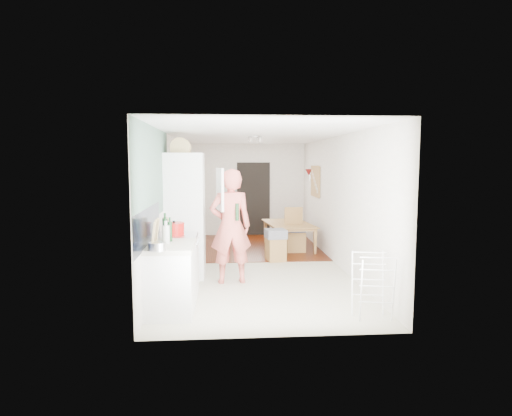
{
  "coord_description": "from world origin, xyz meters",
  "views": [
    {
      "loc": [
        -0.57,
        -8.17,
        1.98
      ],
      "look_at": [
        0.03,
        0.2,
        1.1
      ],
      "focal_mm": 30.0,
      "sensor_mm": 36.0,
      "label": 1
    }
  ],
  "objects": [
    {
      "name": "pinboard_frame",
      "position": [
        1.57,
        1.9,
        1.55
      ],
      "size": [
        0.0,
        0.94,
        0.74
      ],
      "primitive_type": "cube",
      "color": "#A67944",
      "rests_on": "room_shell"
    },
    {
      "name": "doorway_recess",
      "position": [
        0.2,
        3.48,
        1.0
      ],
      "size": [
        0.9,
        0.04,
        2.0
      ],
      "primitive_type": "cube",
      "color": "black",
      "rests_on": "room_shell"
    },
    {
      "name": "wall_sconce",
      "position": [
        1.54,
        2.55,
        1.75
      ],
      "size": [
        0.18,
        0.18,
        0.16
      ],
      "primitive_type": "cone",
      "color": "maroon",
      "rests_on": "room_shell"
    },
    {
      "name": "cooker_top",
      "position": [
        -1.3,
        -1.8,
        0.9
      ],
      "size": [
        0.6,
        0.6,
        0.04
      ],
      "primitive_type": "cube",
      "color": "#B8B8BB",
      "rests_on": "room_shell"
    },
    {
      "name": "drying_rack",
      "position": [
        1.29,
        -2.99,
        0.42
      ],
      "size": [
        0.51,
        0.47,
        0.84
      ],
      "primitive_type": null,
      "rotation": [
        0.0,
        0.0,
        -0.21
      ],
      "color": "white",
      "rests_on": "floor"
    },
    {
      "name": "range_cooker",
      "position": [
        -1.3,
        -1.8,
        0.44
      ],
      "size": [
        0.6,
        0.6,
        0.88
      ],
      "primitive_type": "cube",
      "color": "white",
      "rests_on": "room_shell"
    },
    {
      "name": "tile_splashback",
      "position": [
        -1.59,
        -2.55,
        1.15
      ],
      "size": [
        0.02,
        1.9,
        0.5
      ],
      "primitive_type": "cube",
      "color": "black",
      "rests_on": "room_shell"
    },
    {
      "name": "red_casserole",
      "position": [
        -1.34,
        -1.82,
        1.01
      ],
      "size": [
        0.35,
        0.35,
        0.18
      ],
      "primitive_type": "cylinder",
      "rotation": [
        0.0,
        0.0,
        -0.12
      ],
      "color": "red",
      "rests_on": "cooker_top"
    },
    {
      "name": "base_cabinet",
      "position": [
        -1.3,
        -2.55,
        0.43
      ],
      "size": [
        0.6,
        0.9,
        0.86
      ],
      "primitive_type": "cube",
      "color": "white",
      "rests_on": "room_shell"
    },
    {
      "name": "floor",
      "position": [
        0.0,
        0.0,
        0.0
      ],
      "size": [
        3.2,
        7.0,
        0.01
      ],
      "primitive_type": "cube",
      "color": "beige",
      "rests_on": "ground"
    },
    {
      "name": "bread_bin",
      "position": [
        -1.32,
        -0.79,
        2.24
      ],
      "size": [
        0.39,
        0.37,
        0.18
      ],
      "primitive_type": null,
      "rotation": [
        0.0,
        0.0,
        -0.13
      ],
      "color": "tan",
      "rests_on": "fridge_housing"
    },
    {
      "name": "bottle_b",
      "position": [
        -1.33,
        -2.35,
        1.05
      ],
      "size": [
        0.07,
        0.07,
        0.27
      ],
      "primitive_type": "cylinder",
      "rotation": [
        0.0,
        0.0,
        0.09
      ],
      "color": "#173C1C",
      "rests_on": "worktop"
    },
    {
      "name": "fridge_interior",
      "position": [
        -0.96,
        -0.78,
        1.55
      ],
      "size": [
        0.02,
        0.52,
        0.66
      ],
      "primitive_type": "cube",
      "color": "white",
      "rests_on": "room_shell"
    },
    {
      "name": "worktop",
      "position": [
        -1.3,
        -2.55,
        0.89
      ],
      "size": [
        0.62,
        0.92,
        0.06
      ],
      "primitive_type": "cube",
      "color": "beige",
      "rests_on": "room_shell"
    },
    {
      "name": "fridge_housing",
      "position": [
        -1.27,
        -0.78,
        1.07
      ],
      "size": [
        0.66,
        0.66,
        2.15
      ],
      "primitive_type": "cube",
      "color": "white",
      "rests_on": "room_shell"
    },
    {
      "name": "bottle_a",
      "position": [
        -1.4,
        -2.32,
        1.07
      ],
      "size": [
        0.09,
        0.09,
        0.31
      ],
      "primitive_type": "cylinder",
      "rotation": [
        0.0,
        0.0,
        -0.27
      ],
      "color": "#173C1C",
      "rests_on": "worktop"
    },
    {
      "name": "chopping_boards",
      "position": [
        -1.45,
        -2.81,
        1.1
      ],
      "size": [
        0.11,
        0.27,
        0.37
      ],
      "primitive_type": null,
      "rotation": [
        0.0,
        0.0,
        0.28
      ],
      "color": "tan",
      "rests_on": "worktop"
    },
    {
      "name": "fridge_door",
      "position": [
        -0.66,
        -1.08,
        1.55
      ],
      "size": [
        0.14,
        0.56,
        0.7
      ],
      "primitive_type": "cube",
      "rotation": [
        0.0,
        0.0,
        -1.4
      ],
      "color": "white",
      "rests_on": "room_shell"
    },
    {
      "name": "room_shell",
      "position": [
        0.0,
        0.0,
        1.25
      ],
      "size": [
        3.2,
        7.0,
        2.5
      ],
      "primitive_type": null,
      "color": "beige",
      "rests_on": "ground"
    },
    {
      "name": "pepper_mill_back",
      "position": [
        -1.45,
        -2.02,
        1.04
      ],
      "size": [
        0.08,
        0.08,
        0.23
      ],
      "primitive_type": "cylinder",
      "rotation": [
        0.0,
        0.0,
        -0.25
      ],
      "color": "tan",
      "rests_on": "worktop"
    },
    {
      "name": "dining_chair",
      "position": [
        0.98,
        1.19,
        0.49
      ],
      "size": [
        0.43,
        0.43,
        0.99
      ],
      "primitive_type": null,
      "rotation": [
        0.0,
        0.0,
        0.02
      ],
      "color": "#A67944",
      "rests_on": "floor"
    },
    {
      "name": "stool",
      "position": [
        0.44,
        0.33,
        0.23
      ],
      "size": [
        0.42,
        0.42,
        0.47
      ],
      "primitive_type": null,
      "rotation": [
        0.0,
        0.0,
        0.21
      ],
      "color": "#A67944",
      "rests_on": "floor"
    },
    {
      "name": "sage_wall_panel",
      "position": [
        -1.59,
        -2.0,
        1.85
      ],
      "size": [
        0.02,
        3.0,
        1.3
      ],
      "primitive_type": "cube",
      "color": "slate",
      "rests_on": "room_shell"
    },
    {
      "name": "steel_pan",
      "position": [
        -1.4,
        -2.98,
        0.97
      ],
      "size": [
        0.24,
        0.24,
        0.1
      ],
      "primitive_type": "cylinder",
      "rotation": [
        0.0,
        0.0,
        -0.19
      ],
      "color": "#B8B8BB",
      "rests_on": "worktop"
    },
    {
      "name": "dining_table",
      "position": [
        0.92,
        1.56,
        0.25
      ],
      "size": [
        0.97,
        1.52,
        0.51
      ],
      "primitive_type": "imported",
      "rotation": [
        0.0,
        0.0,
        1.69
      ],
      "color": "#A67944",
      "rests_on": "floor"
    },
    {
      "name": "person",
      "position": [
        -0.49,
        -1.19,
        1.11
      ],
      "size": [
        0.87,
        0.62,
        2.23
      ],
      "primitive_type": "imported",
      "rotation": [
        0.0,
        0.0,
        3.25
      ],
      "color": "#DC6458",
      "rests_on": "floor"
    },
    {
      "name": "grey_drape",
      "position": [
        0.44,
        0.34,
        0.55
      ],
      "size": [
        0.45,
        0.45,
        0.18
      ],
      "primitive_type": "cube",
      "rotation": [
        0.0,
        0.0,
        0.14
      ],
      "color": "gray",
      "rests_on": "stool"
    },
    {
      "name": "pinboard",
      "position": [
        1.58,
        1.9,
        1.55
      ],
      "size": [
        0.03,
        0.9,
        0.7
      ],
      "primitive_type": "cube",
      "color": "tan",
      "rests_on": "room_shell"
    },
    {
      "name": "bottle_c",
      "position": [
        -1.36,
        -2.51,
        1.04
      ],
      "size": [
        0.12,
        0.12,
        0.24
      ],
      "primitive_type": "cylinder",
      "rotation": [
        0.0,
        0.0,
        0.29
      ],
      "color": "beige",
      "rests_on": "worktop"
    },
    {
      "name": "pepper_mill_front",
      "position": [
        -1.4,
        -2.17,
        1.04
      ],
      "size": [
        0.08,
        0.08,
        0.24
      ],
      "primitive_type": "cylinder",
      "rotation": [
        0.0,
        0.0,
        0.28
      ],
      "color": "tan",
      "rests_on": "worktop"
    },
    {
      "name": "wood_floor_overlay",
      "position": [
        0.0,
        1.85,
        0.01
      ],
      "size": [
        3.2,
        3.3,
        0.01
      ],
      "primitive_type": "cube",
      "color": "#551D07",
      "rests_on": "room_shell"
    },
    {
      "name": "held_bottle",
      "position": [
        -0.38,
        -1.3,
        1.19
      ],
      "size": [
        0.06,
        0.06,
        0.28
      ],
      "primitive_type": "cylinder",
      "color": "#173C1C",
      "rests_on": "person"
    }
  ]
}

